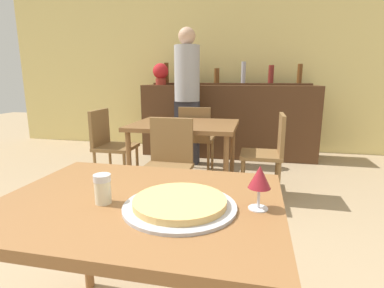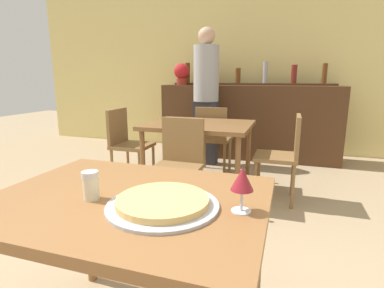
% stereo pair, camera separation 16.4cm
% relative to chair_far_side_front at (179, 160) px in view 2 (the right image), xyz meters
% --- Properties ---
extents(wall_back, '(8.00, 0.05, 2.80)m').
position_rel_chair_far_side_front_xyz_m(wall_back, '(0.29, 2.73, 0.90)').
color(wall_back, '#EAD684').
rests_on(wall_back, ground_plane).
extents(dining_table_near, '(1.08, 0.82, 0.73)m').
position_rel_chair_far_side_front_xyz_m(dining_table_near, '(0.29, -1.34, 0.15)').
color(dining_table_near, brown).
rests_on(dining_table_near, ground_plane).
extents(dining_table_far, '(1.06, 0.84, 0.73)m').
position_rel_chair_far_side_front_xyz_m(dining_table_far, '(-0.00, 0.60, 0.15)').
color(dining_table_far, brown).
rests_on(dining_table_far, ground_plane).
extents(bar_counter, '(2.60, 0.56, 1.08)m').
position_rel_chair_far_side_front_xyz_m(bar_counter, '(0.29, 2.23, 0.04)').
color(bar_counter, '#4C2D19').
rests_on(bar_counter, ground_plane).
extents(bar_back_shelf, '(2.39, 0.24, 0.35)m').
position_rel_chair_far_side_front_xyz_m(bar_back_shelf, '(0.27, 2.37, 0.65)').
color(bar_back_shelf, '#4C2D19').
rests_on(bar_back_shelf, bar_counter).
extents(chair_far_side_front, '(0.40, 0.40, 0.85)m').
position_rel_chair_far_side_front_xyz_m(chair_far_side_front, '(0.00, 0.00, 0.00)').
color(chair_far_side_front, olive).
rests_on(chair_far_side_front, ground_plane).
extents(chair_far_side_back, '(0.40, 0.40, 0.85)m').
position_rel_chair_far_side_front_xyz_m(chair_far_side_back, '(-0.00, 1.19, 0.00)').
color(chair_far_side_back, olive).
rests_on(chair_far_side_back, ground_plane).
extents(chair_far_side_left, '(0.40, 0.40, 0.85)m').
position_rel_chair_far_side_front_xyz_m(chair_far_side_left, '(-0.85, 0.60, 0.00)').
color(chair_far_side_left, olive).
rests_on(chair_far_side_left, ground_plane).
extents(chair_far_side_right, '(0.40, 0.40, 0.85)m').
position_rel_chair_far_side_front_xyz_m(chair_far_side_right, '(0.85, 0.60, 0.00)').
color(chair_far_side_right, olive).
rests_on(chair_far_side_right, ground_plane).
extents(pizza_tray, '(0.41, 0.41, 0.04)m').
position_rel_chair_far_side_front_xyz_m(pizza_tray, '(0.46, -1.39, 0.25)').
color(pizza_tray, '#B7B7BC').
rests_on(pizza_tray, dining_table_near).
extents(cheese_shaker, '(0.06, 0.06, 0.11)m').
position_rel_chair_far_side_front_xyz_m(cheese_shaker, '(0.17, -1.41, 0.29)').
color(cheese_shaker, beige).
rests_on(cheese_shaker, dining_table_near).
extents(person_standing, '(0.34, 0.34, 1.83)m').
position_rel_chair_far_side_front_xyz_m(person_standing, '(-0.22, 1.65, 0.50)').
color(person_standing, '#2D2D38').
rests_on(person_standing, ground_plane).
extents(wine_glass, '(0.08, 0.08, 0.16)m').
position_rel_chair_far_side_front_xyz_m(wine_glass, '(0.74, -1.35, 0.35)').
color(wine_glass, silver).
rests_on(wine_glass, dining_table_near).
extents(potted_plant, '(0.24, 0.24, 0.33)m').
position_rel_chair_far_side_front_xyz_m(potted_plant, '(-0.76, 2.18, 0.76)').
color(potted_plant, maroon).
rests_on(potted_plant, bar_counter).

